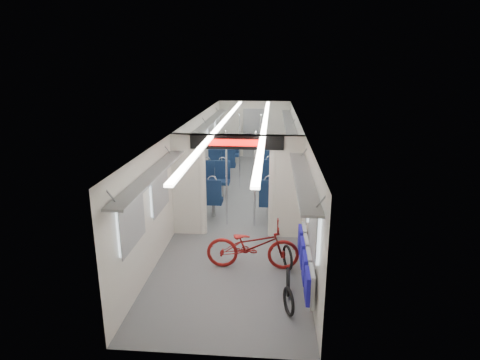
{
  "coord_description": "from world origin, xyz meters",
  "views": [
    {
      "loc": [
        0.75,
        -10.45,
        3.77
      ],
      "look_at": [
        0.01,
        -1.3,
        1.09
      ],
      "focal_mm": 30.0,
      "sensor_mm": 36.0,
      "label": 1
    }
  ],
  "objects": [
    {
      "name": "bike_hoop_c",
      "position": [
        1.09,
        -3.57,
        0.22
      ],
      "size": [
        0.2,
        0.48,
        0.49
      ],
      "primitive_type": "torus",
      "rotation": [
        1.57,
        0.0,
        1.89
      ],
      "color": "black",
      "rests_on": "ground"
    },
    {
      "name": "seat_bay_far_left",
      "position": [
        -0.93,
        3.63,
        0.54
      ],
      "size": [
        0.9,
        2.04,
        1.09
      ],
      "color": "#0D1C39",
      "rests_on": "ground"
    },
    {
      "name": "seat_bay_near_right",
      "position": [
        0.94,
        -0.02,
        0.57
      ],
      "size": [
        0.95,
        2.27,
        1.16
      ],
      "color": "#0D1C39",
      "rests_on": "ground"
    },
    {
      "name": "bicycle",
      "position": [
        0.43,
        -3.55,
        0.46
      ],
      "size": [
        1.76,
        0.63,
        0.92
      ],
      "primitive_type": "imported",
      "rotation": [
        0.0,
        0.0,
        1.58
      ],
      "color": "maroon",
      "rests_on": "ground"
    },
    {
      "name": "stanchion_near_left",
      "position": [
        -0.3,
        -1.46,
        1.15
      ],
      "size": [
        0.04,
        0.04,
        2.3
      ],
      "primitive_type": "cylinder",
      "color": "silver",
      "rests_on": "ground"
    },
    {
      "name": "stanchion_far_right",
      "position": [
        0.39,
        1.6,
        1.15
      ],
      "size": [
        0.04,
        0.04,
        2.3
      ],
      "primitive_type": "cylinder",
      "color": "silver",
      "rests_on": "ground"
    },
    {
      "name": "seat_bay_far_right",
      "position": [
        0.93,
        3.62,
        0.54
      ],
      "size": [
        0.9,
        2.04,
        1.09
      ],
      "color": "#0D1C39",
      "rests_on": "ground"
    },
    {
      "name": "stanchion_near_right",
      "position": [
        0.37,
        -1.49,
        1.15
      ],
      "size": [
        0.05,
        0.05,
        2.3
      ],
      "primitive_type": "cylinder",
      "color": "silver",
      "rests_on": "ground"
    },
    {
      "name": "bike_hoop_a",
      "position": [
        1.06,
        -4.99,
        0.2
      ],
      "size": [
        0.18,
        0.45,
        0.46
      ],
      "primitive_type": "torus",
      "rotation": [
        1.57,
        0.0,
        1.86
      ],
      "color": "black",
      "rests_on": "ground"
    },
    {
      "name": "flip_bench",
      "position": [
        1.35,
        -4.29,
        0.58
      ],
      "size": [
        0.12,
        2.12,
        0.53
      ],
      "color": "gray",
      "rests_on": "carriage"
    },
    {
      "name": "carriage",
      "position": [
        0.0,
        -0.27,
        1.5
      ],
      "size": [
        12.0,
        12.02,
        2.31
      ],
      "color": "#515456",
      "rests_on": "ground"
    },
    {
      "name": "seat_bay_near_left",
      "position": [
        -0.93,
        -0.06,
        0.55
      ],
      "size": [
        0.92,
        2.13,
        1.12
      ],
      "color": "#0D1C39",
      "rests_on": "ground"
    },
    {
      "name": "bike_hoop_b",
      "position": [
        1.07,
        -4.45,
        0.21
      ],
      "size": [
        0.05,
        0.47,
        0.47
      ],
      "primitive_type": "torus",
      "rotation": [
        1.57,
        0.0,
        1.56
      ],
      "color": "black",
      "rests_on": "ground"
    },
    {
      "name": "stanchion_far_left",
      "position": [
        -0.24,
        1.57,
        1.15
      ],
      "size": [
        0.04,
        0.04,
        2.3
      ],
      "primitive_type": "cylinder",
      "color": "silver",
      "rests_on": "ground"
    }
  ]
}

